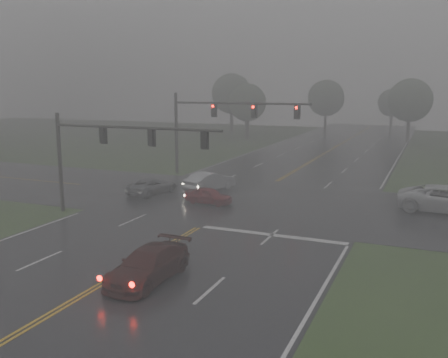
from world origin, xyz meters
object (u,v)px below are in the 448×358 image
at_px(sedan_maroon, 149,281).
at_px(sedan_red, 209,204).
at_px(pickup_white, 447,213).
at_px(signal_gantry_far, 215,118).
at_px(car_grey, 152,194).
at_px(signal_gantry_near, 105,145).
at_px(sedan_silver, 210,191).

xyz_separation_m(sedan_maroon, sedan_red, (-3.61, 13.99, 0.00)).
height_order(pickup_white, signal_gantry_far, signal_gantry_far).
xyz_separation_m(sedan_maroon, pickup_white, (12.02, 17.95, 0.00)).
distance_m(sedan_red, signal_gantry_far, 12.50).
height_order(sedan_maroon, sedan_red, sedan_maroon).
bearing_deg(car_grey, signal_gantry_far, -88.36).
height_order(sedan_maroon, signal_gantry_near, signal_gantry_near).
height_order(sedan_red, signal_gantry_near, signal_gantry_near).
height_order(sedan_red, sedan_silver, sedan_silver).
relative_size(sedan_maroon, signal_gantry_far, 0.37).
xyz_separation_m(sedan_red, signal_gantry_far, (-4.18, 10.48, 5.37)).
xyz_separation_m(sedan_red, sedan_silver, (-1.81, 4.19, 0.00)).
bearing_deg(signal_gantry_far, sedan_red, -68.24).
height_order(pickup_white, signal_gantry_near, signal_gantry_near).
height_order(sedan_maroon, signal_gantry_far, signal_gantry_far).
bearing_deg(sedan_silver, signal_gantry_near, 93.99).
height_order(sedan_silver, pickup_white, pickup_white).
xyz_separation_m(sedan_red, signal_gantry_near, (-4.56, -5.68, 4.62)).
distance_m(sedan_red, sedan_silver, 4.56).
xyz_separation_m(sedan_red, pickup_white, (15.63, 3.96, 0.00)).
height_order(sedan_red, signal_gantry_far, signal_gantry_far).
bearing_deg(car_grey, pickup_white, -163.46).
distance_m(sedan_maroon, car_grey, 17.72).
bearing_deg(signal_gantry_far, pickup_white, -18.21).
bearing_deg(sedan_maroon, sedan_red, 105.95).
relative_size(sedan_maroon, sedan_silver, 1.06).
relative_size(sedan_silver, signal_gantry_far, 0.35).
relative_size(sedan_maroon, pickup_white, 0.78).
xyz_separation_m(car_grey, signal_gantry_far, (1.23, 9.22, 5.37)).
xyz_separation_m(pickup_white, signal_gantry_near, (-20.20, -9.64, 4.62)).
distance_m(signal_gantry_near, signal_gantry_far, 16.18).
bearing_deg(sedan_red, signal_gantry_far, 26.25).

